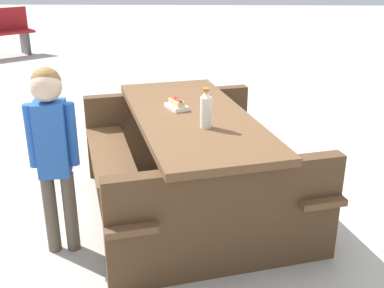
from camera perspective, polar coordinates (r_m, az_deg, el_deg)
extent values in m
plane|color=#B7B2A8|center=(3.60, 0.00, -7.77)|extent=(30.00, 30.00, 0.00)
cube|color=brown|center=(3.30, 0.00, 3.22)|extent=(1.94, 1.24, 0.05)
cube|color=brown|center=(3.32, -9.38, -2.45)|extent=(1.81, 0.78, 0.04)
cube|color=brown|center=(3.58, 8.68, -0.55)|extent=(1.81, 0.78, 0.04)
cube|color=#4D3520|center=(4.14, -2.79, 1.64)|extent=(0.49, 1.37, 0.70)
cube|color=#4D3520|center=(2.78, 4.21, -9.17)|extent=(0.49, 1.37, 0.70)
cylinder|color=silver|center=(3.00, 1.67, 3.79)|extent=(0.07, 0.07, 0.20)
cone|color=silver|center=(2.97, 1.70, 5.99)|extent=(0.07, 0.07, 0.04)
cylinder|color=orange|center=(2.96, 1.70, 6.53)|extent=(0.04, 0.04, 0.02)
cube|color=white|center=(3.40, -1.85, 4.47)|extent=(0.21, 0.19, 0.03)
cube|color=#D8B272|center=(3.39, -1.86, 5.00)|extent=(0.16, 0.12, 0.04)
cylinder|color=maroon|center=(3.38, -1.86, 5.29)|extent=(0.14, 0.09, 0.03)
ellipsoid|color=maroon|center=(3.38, -1.87, 5.49)|extent=(0.07, 0.06, 0.01)
cylinder|color=brown|center=(3.12, -14.33, -7.86)|extent=(0.08, 0.08, 0.54)
cylinder|color=brown|center=(3.14, -16.51, -7.91)|extent=(0.08, 0.08, 0.54)
cube|color=#2659B2|center=(2.92, -16.39, 0.60)|extent=(0.19, 0.20, 0.45)
cylinder|color=#2659B2|center=(2.90, -14.23, 1.12)|extent=(0.07, 0.07, 0.39)
cylinder|color=#2659B2|center=(2.94, -18.61, 0.92)|extent=(0.07, 0.07, 0.39)
sphere|color=beige|center=(2.83, -17.07, 6.59)|extent=(0.18, 0.18, 0.18)
sphere|color=olive|center=(2.84, -17.08, 7.10)|extent=(0.17, 0.17, 0.17)
cube|color=#4C4C51|center=(9.70, -19.32, 11.33)|extent=(0.31, 0.28, 0.41)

